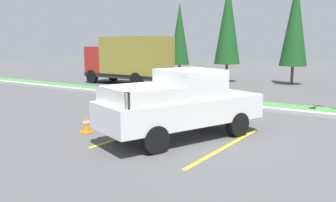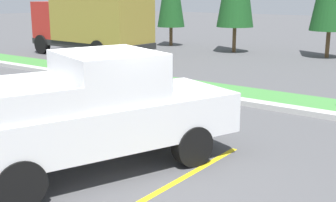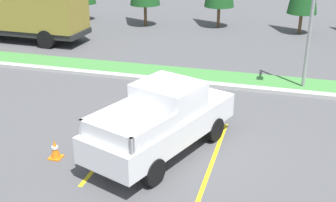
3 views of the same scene
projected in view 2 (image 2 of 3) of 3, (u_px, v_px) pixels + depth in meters
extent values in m
plane|color=#4C4C4F|center=(135.00, 155.00, 8.68)|extent=(120.00, 120.00, 0.00)
cube|color=yellow|center=(42.00, 150.00, 8.97)|extent=(0.12, 4.80, 0.01)
cube|color=yellow|center=(163.00, 189.00, 7.16)|extent=(0.12, 4.80, 0.01)
cube|color=#B2B2AD|center=(251.00, 103.00, 12.55)|extent=(56.00, 0.40, 0.15)
cube|color=#42843D|center=(267.00, 97.00, 13.42)|extent=(56.00, 1.80, 0.06)
cylinder|color=black|center=(146.00, 123.00, 9.48)|extent=(0.53, 0.81, 0.76)
cylinder|color=black|center=(192.00, 146.00, 8.09)|extent=(0.53, 0.81, 0.76)
cylinder|color=black|center=(20.00, 184.00, 6.47)|extent=(0.53, 0.81, 0.76)
cube|color=white|center=(94.00, 121.00, 7.86)|extent=(3.60, 5.54, 0.76)
cube|color=white|center=(108.00, 75.00, 7.83)|extent=(2.21, 2.11, 0.84)
cube|color=#2D3842|center=(148.00, 68.00, 8.24)|extent=(1.54, 0.62, 0.63)
cube|color=white|center=(21.00, 110.00, 6.26)|extent=(0.76, 1.81, 0.44)
cube|color=silver|center=(207.00, 114.00, 9.25)|extent=(1.75, 0.78, 0.28)
cylinder|color=black|center=(42.00, 44.00, 23.35)|extent=(1.01, 0.34, 1.00)
cylinder|color=black|center=(75.00, 41.00, 25.02)|extent=(1.01, 0.34, 1.00)
cylinder|color=black|center=(99.00, 51.00, 20.66)|extent=(1.01, 0.34, 1.00)
cylinder|color=black|center=(132.00, 47.00, 22.33)|extent=(1.01, 0.34, 1.00)
cube|color=#262626|center=(91.00, 43.00, 22.56)|extent=(6.88, 2.54, 0.30)
cube|color=#AD231E|center=(58.00, 19.00, 23.86)|extent=(1.68, 2.36, 1.90)
cube|color=#2D3842|center=(49.00, 14.00, 24.30)|extent=(0.14, 2.10, 0.90)
cube|color=olive|center=(101.00, 15.00, 21.73)|extent=(5.08, 2.58, 2.60)
cylinder|color=brown|center=(171.00, 36.00, 27.12)|extent=(0.20, 0.20, 1.15)
cylinder|color=brown|center=(234.00, 40.00, 23.99)|extent=(0.20, 0.20, 1.37)
cylinder|color=brown|center=(328.00, 44.00, 21.91)|extent=(0.20, 0.20, 1.33)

